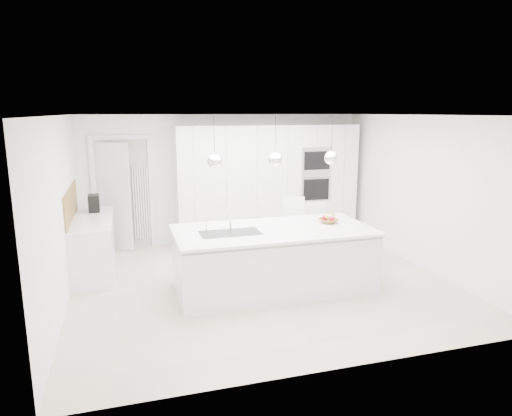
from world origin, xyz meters
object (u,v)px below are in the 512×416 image
object	(u,v)px
fruit_bowl	(328,221)
bar_stool_right	(318,233)
island_base	(274,261)
bar_stool_left	(296,233)
espresso_machine	(94,203)

from	to	relation	value
fruit_bowl	bar_stool_right	world-z (taller)	bar_stool_right
island_base	bar_stool_right	xyz separation A→B (m)	(1.12, 0.97, 0.08)
bar_stool_left	island_base	bearing A→B (deg)	-103.33
fruit_bowl	espresso_machine	distance (m)	3.90
espresso_machine	fruit_bowl	bearing A→B (deg)	-28.69
bar_stool_left	bar_stool_right	size ratio (longest dim) A/B	1.13
bar_stool_right	espresso_machine	bearing A→B (deg)	177.20
espresso_machine	bar_stool_right	bearing A→B (deg)	-16.08
island_base	bar_stool_left	size ratio (longest dim) A/B	2.43
island_base	fruit_bowl	world-z (taller)	fruit_bowl
fruit_bowl	bar_stool_right	bearing A→B (deg)	75.58
island_base	bar_stool_left	world-z (taller)	bar_stool_left
espresso_machine	bar_stool_left	bearing A→B (deg)	-19.62
island_base	espresso_machine	world-z (taller)	espresso_machine
espresso_machine	bar_stool_right	size ratio (longest dim) A/B	0.28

